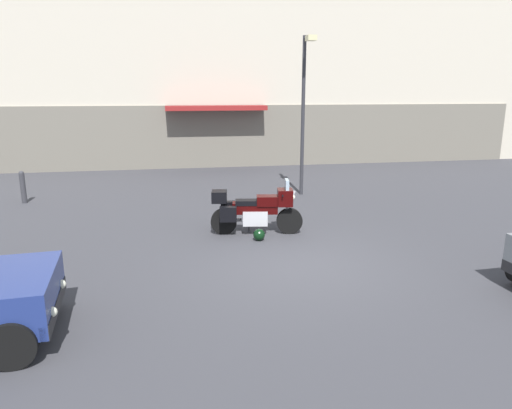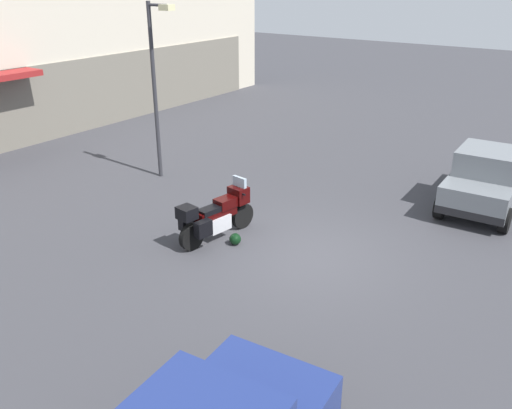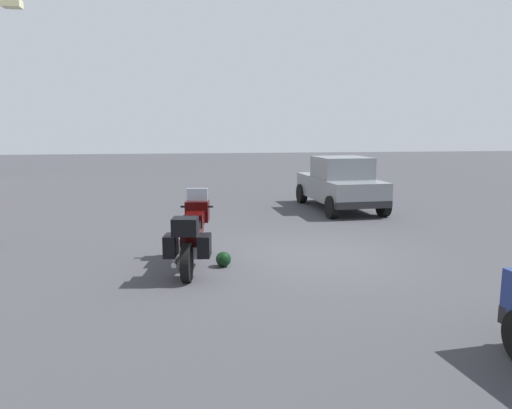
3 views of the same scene
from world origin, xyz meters
The scene contains 4 objects.
ground_plane centered at (0.00, 0.00, 0.00)m, with size 80.00×80.00×0.00m, color #38383D.
motorcycle centered at (-0.52, 2.19, 0.62)m, with size 2.25×0.91×1.36m.
helmet centered at (-0.51, 1.64, 0.14)m, with size 0.28×0.28×0.28m, color black.
car_hatchback_near centered at (5.20, -2.48, 0.81)m, with size 3.94×1.95×1.64m.
Camera 3 is at (-8.94, 2.32, 2.50)m, focal length 33.49 mm.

